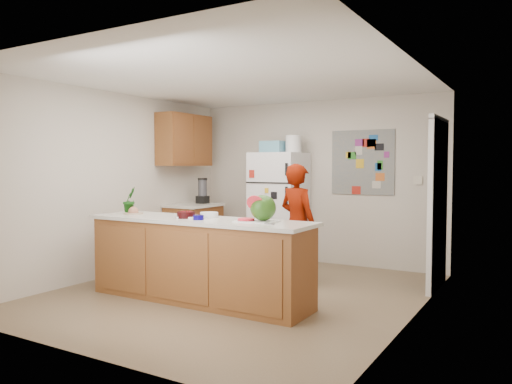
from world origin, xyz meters
The scene contains 26 objects.
floor centered at (0.00, 0.00, -0.01)m, with size 4.00×4.50×0.02m, color brown.
wall_back centered at (0.00, 2.26, 1.25)m, with size 4.00×0.02×2.50m, color beige.
wall_left centered at (-2.01, 0.00, 1.25)m, with size 0.02×4.50×2.50m, color beige.
wall_right centered at (2.01, 0.00, 1.25)m, with size 0.02×4.50×2.50m, color beige.
ceiling centered at (0.00, 0.00, 2.51)m, with size 4.00×4.50×0.02m, color white.
doorway centered at (1.99, 1.45, 1.02)m, with size 0.03×0.85×2.04m, color black.
peninsula_base centered at (-0.20, -0.50, 0.44)m, with size 2.60×0.62×0.88m, color brown.
peninsula_top centered at (-0.20, -0.50, 0.90)m, with size 2.68×0.70×0.04m, color silver.
side_counter_base centered at (-1.69, 1.35, 0.43)m, with size 0.60×0.80×0.86m, color brown.
side_counter_top centered at (-1.69, 1.35, 0.88)m, with size 0.64×0.84×0.04m, color silver.
upper_cabinets centered at (-1.82, 1.30, 1.90)m, with size 0.35×1.00×0.80m, color brown.
refrigerator centered at (-0.45, 1.88, 0.85)m, with size 0.75×0.70×1.70m, color silver.
fridge_top_bin centered at (-0.55, 1.88, 1.79)m, with size 0.35×0.28×0.18m, color #5999B2.
photo_collage centered at (0.75, 2.24, 1.55)m, with size 0.95×0.01×0.95m, color slate.
person centered at (0.38, 0.81, 0.76)m, with size 0.56×0.37×1.53m, color #5E0E00.
blender_appliance centered at (-1.64, 1.52, 1.09)m, with size 0.14×0.14×0.38m, color black.
cutting_board centered at (0.53, -0.45, 0.93)m, with size 0.41×0.31×0.01m, color white.
watermelon centered at (0.59, -0.43, 1.07)m, with size 0.27×0.27×0.27m, color #1E6011.
watermelon_slice centered at (0.42, -0.50, 0.94)m, with size 0.18×0.18×0.02m, color red.
cherry_bowl centered at (-0.34, -0.54, 0.96)m, with size 0.20×0.20×0.07m, color black.
white_bowl centered at (-0.15, -0.36, 0.95)m, with size 0.20×0.20×0.06m, color white.
cobalt_bowl centered at (-0.11, -0.61, 0.95)m, with size 0.11×0.11×0.05m, color #090262.
plate centered at (-1.18, -0.49, 0.93)m, with size 0.23×0.23×0.02m, color #B6AB8F.
paper_towel centered at (-0.33, -0.54, 0.93)m, with size 0.18×0.16×0.02m, color white.
keys centered at (0.75, -0.59, 0.93)m, with size 0.10×0.04×0.01m, color gray.
potted_plant centered at (-1.28, -0.45, 1.08)m, with size 0.18×0.14×0.32m, color #0D430E.
Camera 1 is at (3.12, -4.89, 1.50)m, focal length 35.00 mm.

